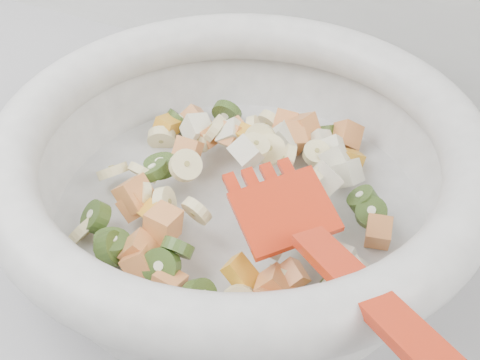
% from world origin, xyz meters
% --- Properties ---
extents(mixing_bowl, '(0.43, 0.40, 0.14)m').
position_xyz_m(mixing_bowl, '(0.18, 1.49, 0.96)').
color(mixing_bowl, silver).
rests_on(mixing_bowl, counter).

